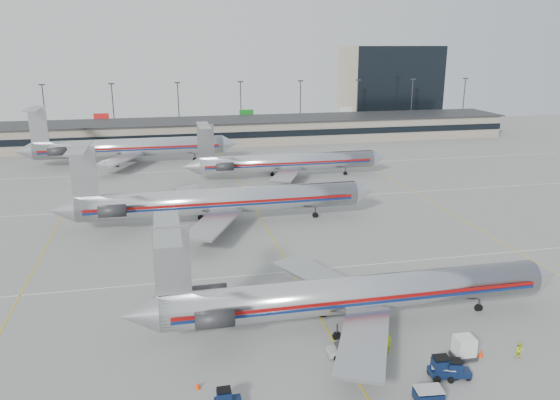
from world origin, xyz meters
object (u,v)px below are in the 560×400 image
object	(u,v)px
uld_container	(464,348)
belt_loader	(350,348)
jet_foreground	(349,294)
jet_second_row	(215,201)
tug_center	(442,368)

from	to	relation	value
uld_container	belt_loader	distance (m)	9.69
jet_foreground	jet_second_row	bearing A→B (deg)	105.72
jet_foreground	tug_center	size ratio (longest dim) A/B	17.65
tug_center	belt_loader	size ratio (longest dim) A/B	0.56
belt_loader	uld_container	bearing A→B (deg)	-14.20
tug_center	belt_loader	distance (m)	7.78
uld_container	belt_loader	xyz separation A→B (m)	(-9.33, 2.58, -0.41)
jet_second_row	tug_center	size ratio (longest dim) A/B	19.62
jet_second_row	uld_container	size ratio (longest dim) A/B	23.74
jet_foreground	tug_center	xyz separation A→B (m)	(4.56, -9.70, -2.40)
jet_foreground	belt_loader	bearing A→B (deg)	-107.78
tug_center	belt_loader	world-z (taller)	belt_loader
jet_second_row	belt_loader	bearing A→B (deg)	-78.52
jet_second_row	tug_center	distance (m)	44.91
jet_foreground	belt_loader	distance (m)	5.82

